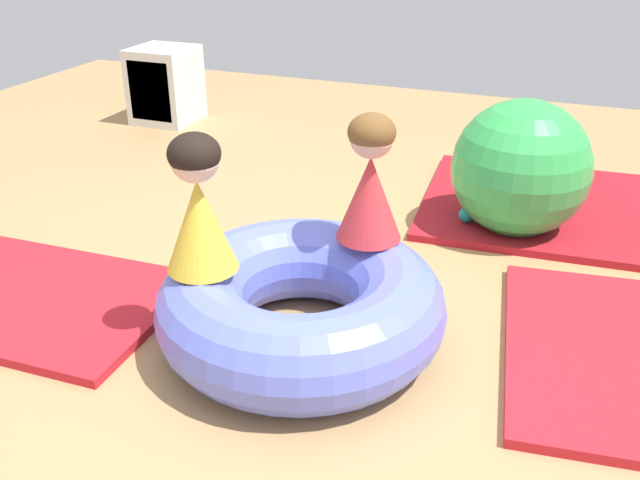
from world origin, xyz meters
TOP-DOWN VIEW (x-y plane):
  - ground_plane at (0.00, 0.00)m, footprint 8.00×8.00m
  - gym_mat_far_left at (1.09, 1.66)m, footprint 1.96×1.38m
  - inflatable_cushion at (0.04, -0.05)m, footprint 1.11×1.11m
  - child_in_red at (0.20, 0.27)m, footprint 0.36×0.36m
  - child_in_yellow at (-0.29, -0.19)m, footprint 0.34×0.34m
  - play_ball_red at (0.75, 1.67)m, footprint 0.06×0.06m
  - play_ball_teal at (0.44, 1.22)m, footprint 0.08×0.08m
  - exercise_ball_large at (0.68, 1.29)m, footprint 0.70×0.70m
  - storage_cube at (-2.08, 2.32)m, footprint 0.44×0.44m

SIDE VIEW (x-z plane):
  - ground_plane at x=0.00m, z-range 0.00..0.00m
  - gym_mat_far_left at x=1.09m, z-range 0.00..0.04m
  - play_ball_red at x=0.75m, z-range 0.04..0.10m
  - play_ball_teal at x=0.44m, z-range 0.04..0.12m
  - inflatable_cushion at x=0.04m, z-range 0.00..0.35m
  - storage_cube at x=-2.08m, z-range 0.00..0.56m
  - exercise_ball_large at x=0.68m, z-range 0.00..0.70m
  - child_in_red at x=0.20m, z-range 0.34..0.85m
  - child_in_yellow at x=-0.29m, z-range 0.34..0.85m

